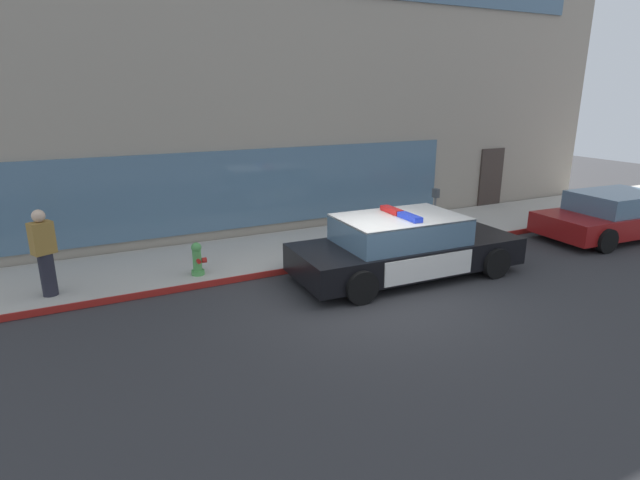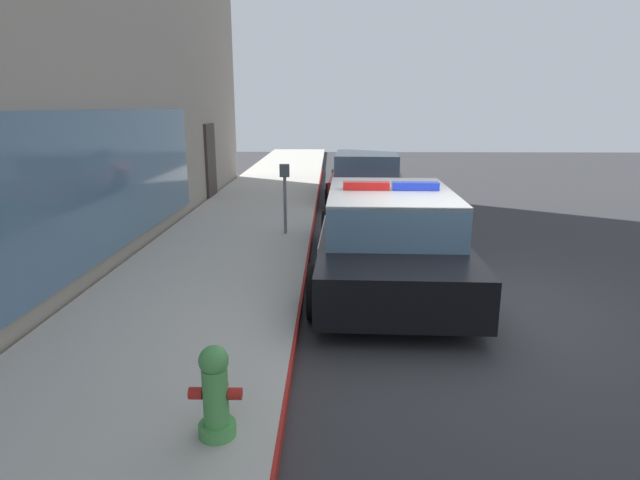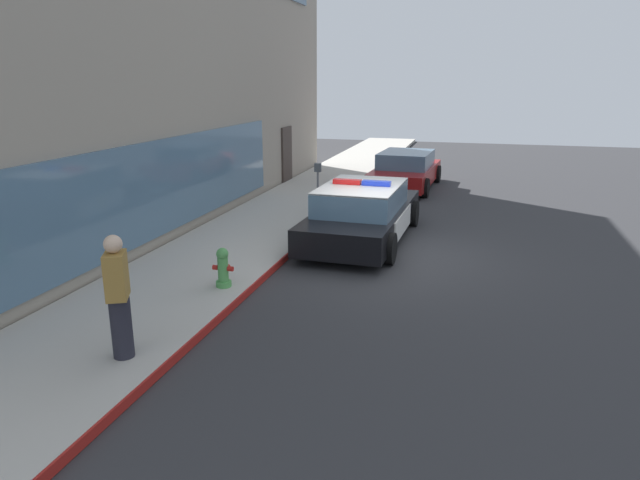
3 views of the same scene
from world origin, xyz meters
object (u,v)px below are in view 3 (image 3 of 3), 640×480
at_px(fire_hydrant, 223,268).
at_px(car_down_street, 406,170).
at_px(parking_meter, 318,178).
at_px(police_cruiser, 362,213).
at_px(pedestrian_on_sidewalk, 118,297).

xyz_separation_m(fire_hydrant, car_down_street, (11.32, -1.82, 0.13)).
relative_size(fire_hydrant, parking_meter, 0.54).
height_order(police_cruiser, pedestrian_on_sidewalk, pedestrian_on_sidewalk).
distance_m(police_cruiser, parking_meter, 2.87).
height_order(fire_hydrant, parking_meter, parking_meter).
relative_size(fire_hydrant, pedestrian_on_sidewalk, 0.42).
distance_m(car_down_street, parking_meter, 5.24).
bearing_deg(car_down_street, pedestrian_on_sidewalk, 175.19).
distance_m(fire_hydrant, parking_meter, 6.46).
xyz_separation_m(fire_hydrant, pedestrian_on_sidewalk, (-2.85, 0.16, 0.51)).
xyz_separation_m(police_cruiser, parking_meter, (2.24, 1.75, 0.40)).
height_order(fire_hydrant, pedestrian_on_sidewalk, pedestrian_on_sidewalk).
height_order(fire_hydrant, car_down_street, car_down_street).
bearing_deg(car_down_street, police_cruiser, -177.83).
bearing_deg(car_down_street, fire_hydrant, 173.99).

